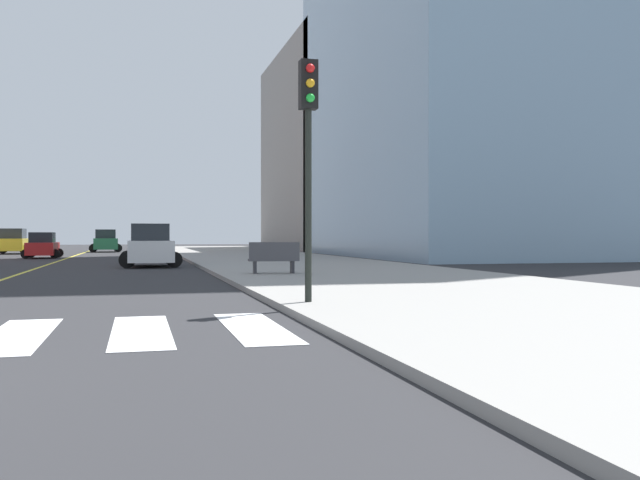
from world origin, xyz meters
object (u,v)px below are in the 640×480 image
at_px(park_bench, 274,258).
at_px(car_green_second, 105,241).
at_px(car_white_fourth, 150,247).
at_px(car_red_third, 43,246).
at_px(car_yellow_fifth, 13,242).
at_px(traffic_light_near_corner, 308,133).

bearing_deg(park_bench, car_green_second, 14.49).
xyz_separation_m(car_white_fourth, park_bench, (4.13, -10.15, -0.28)).
relative_size(car_red_third, car_white_fourth, 0.82).
distance_m(car_red_third, car_white_fourth, 15.99).
distance_m(car_green_second, car_white_fourth, 31.18).
height_order(car_yellow_fifth, park_bench, car_yellow_fifth).
bearing_deg(car_white_fourth, traffic_light_near_corner, 97.13).
bearing_deg(park_bench, car_red_third, 27.74).
bearing_deg(traffic_light_near_corner, car_white_fourth, -82.30).
relative_size(car_green_second, car_white_fourth, 1.00).
bearing_deg(car_yellow_fifth, car_red_third, -72.09).
relative_size(car_green_second, park_bench, 2.52).
relative_size(car_green_second, traffic_light_near_corner, 0.94).
height_order(car_green_second, car_white_fourth, car_white_fourth).
relative_size(car_red_third, traffic_light_near_corner, 0.77).
height_order(car_green_second, park_bench, car_green_second).
bearing_deg(car_green_second, park_bench, 97.50).
distance_m(car_red_third, traffic_light_near_corner, 36.64).
bearing_deg(car_white_fourth, car_red_third, -66.00).
height_order(traffic_light_near_corner, park_bench, traffic_light_near_corner).
distance_m(car_red_third, park_bench, 26.94).
xyz_separation_m(car_red_third, car_white_fourth, (6.65, -14.54, 0.17)).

